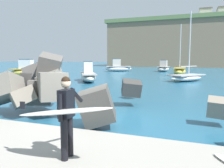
# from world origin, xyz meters

# --- Properties ---
(ground_plane) EXTENTS (400.00, 400.00, 0.00)m
(ground_plane) POSITION_xyz_m (0.00, 0.00, 0.00)
(ground_plane) COLOR #235B7A
(walkway_path) EXTENTS (48.00, 4.40, 0.24)m
(walkway_path) POSITION_xyz_m (0.00, -4.00, 0.12)
(walkway_path) COLOR #9E998E
(walkway_path) RESTS_ON ground
(breakwater_jetty) EXTENTS (32.98, 8.00, 2.79)m
(breakwater_jetty) POSITION_xyz_m (-4.40, 1.17, 1.08)
(breakwater_jetty) COLOR #605B56
(breakwater_jetty) RESTS_ON ground
(surfer_with_board) EXTENTS (2.11, 1.20, 1.78)m
(surfer_with_board) POSITION_xyz_m (1.11, -3.81, 1.28)
(surfer_with_board) COLOR black
(surfer_with_board) RESTS_ON walkway_path
(boat_near_left) EXTENTS (5.64, 4.17, 2.53)m
(boat_near_left) POSITION_xyz_m (-10.88, 34.45, 0.78)
(boat_near_left) COLOR white
(boat_near_left) RESTS_ON ground
(boat_near_right) EXTENTS (6.06, 3.19, 2.43)m
(boat_near_right) POSITION_xyz_m (-18.28, 17.53, 0.77)
(boat_near_right) COLOR #EAC64C
(boat_near_right) RESTS_ON ground
(boat_mid_left) EXTENTS (2.39, 4.42, 2.30)m
(boat_mid_left) POSITION_xyz_m (-2.30, 36.81, 0.72)
(boat_mid_left) COLOR beige
(boat_mid_left) RESTS_ON ground
(boat_mid_centre) EXTENTS (4.28, 5.78, 2.21)m
(boat_mid_centre) POSITION_xyz_m (-7.31, 14.06, 0.69)
(boat_mid_centre) COLOR beige
(boat_mid_centre) RESTS_ON ground
(boat_far_centre) EXTENTS (1.95, 5.33, 7.57)m
(boat_far_centre) POSITION_xyz_m (1.36, 27.75, 0.62)
(boat_far_centre) COLOR #EAC64C
(boat_far_centre) RESTS_ON ground
(boat_far_right) EXTENTS (4.35, 5.22, 7.51)m
(boat_far_right) POSITION_xyz_m (2.74, 18.00, 0.44)
(boat_far_right) COLOR white
(boat_far_right) RESTS_ON ground
(station_building_central) EXTENTS (4.63, 7.82, 6.27)m
(station_building_central) POSITION_xyz_m (6.41, 88.99, 18.64)
(station_building_central) COLOR beige
(station_building_central) RESTS_ON headland_bluff
(station_building_annex) EXTENTS (4.41, 7.18, 5.17)m
(station_building_annex) POSITION_xyz_m (12.35, 83.21, 18.09)
(station_building_annex) COLOR #B2ADA3
(station_building_annex) RESTS_ON headland_bluff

